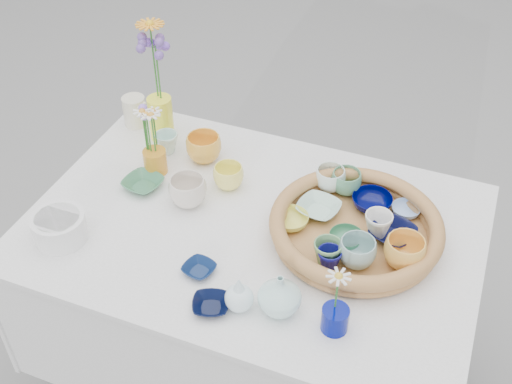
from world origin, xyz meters
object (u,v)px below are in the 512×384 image
at_px(wicker_tray, 356,228).
at_px(bud_vase_seafoam, 280,294).
at_px(tall_vase_yellow, 161,118).
at_px(display_table, 254,379).

bearing_deg(wicker_tray, bud_vase_seafoam, -109.37).
distance_m(wicker_tray, bud_vase_seafoam, 0.33).
bearing_deg(tall_vase_yellow, bud_vase_seafoam, -41.70).
height_order(display_table, bud_vase_seafoam, bud_vase_seafoam).
bearing_deg(display_table, tall_vase_yellow, 147.00).
distance_m(display_table, wicker_tray, 0.85).
bearing_deg(display_table, wicker_tray, 10.12).
bearing_deg(display_table, bud_vase_seafoam, -56.43).
distance_m(wicker_tray, tall_vase_yellow, 0.76).
bearing_deg(wicker_tray, display_table, -169.88).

